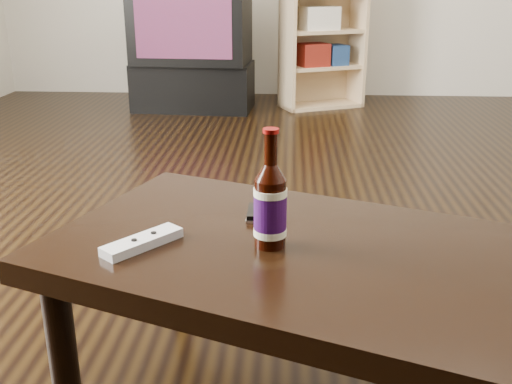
# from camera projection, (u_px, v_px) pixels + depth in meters

# --- Properties ---
(floor) EXTENTS (5.00, 6.00, 0.01)m
(floor) POSITION_uv_depth(u_px,v_px,m) (307.00, 240.00, 2.31)
(floor) COLOR black
(floor) RESTS_ON ground
(tv_stand) EXTENTS (0.90, 0.49, 0.35)m
(tv_stand) POSITION_uv_depth(u_px,v_px,m) (194.00, 86.00, 4.50)
(tv_stand) COLOR black
(tv_stand) RESTS_ON floor
(tv) EXTENTS (0.86, 0.57, 0.62)m
(tv) POSITION_uv_depth(u_px,v_px,m) (191.00, 19.00, 4.33)
(tv) COLOR black
(tv) RESTS_ON tv_stand
(bookshelf) EXTENTS (0.67, 0.50, 1.13)m
(bookshelf) POSITION_uv_depth(u_px,v_px,m) (321.00, 28.00, 4.46)
(bookshelf) COLOR tan
(bookshelf) RESTS_ON floor
(coffee_table) EXTENTS (1.25, 0.99, 0.41)m
(coffee_table) POSITION_uv_depth(u_px,v_px,m) (302.00, 269.00, 1.30)
(coffee_table) COLOR black
(coffee_table) RESTS_ON floor
(beer_bottle) EXTENTS (0.09, 0.09, 0.26)m
(beer_bottle) POSITION_uv_depth(u_px,v_px,m) (270.00, 206.00, 1.26)
(beer_bottle) COLOR black
(beer_bottle) RESTS_ON coffee_table
(phone) EXTENTS (0.05, 0.10, 0.02)m
(phone) POSITION_uv_depth(u_px,v_px,m) (257.00, 213.00, 1.44)
(phone) COLOR silver
(phone) RESTS_ON coffee_table
(remote) EXTENTS (0.16, 0.18, 0.02)m
(remote) POSITION_uv_depth(u_px,v_px,m) (142.00, 242.00, 1.28)
(remote) COLOR silver
(remote) RESTS_ON coffee_table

